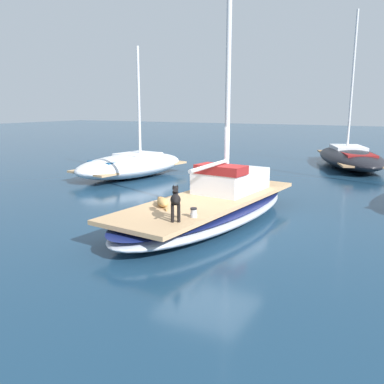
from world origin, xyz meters
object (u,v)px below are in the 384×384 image
deck_winch (194,213)px  sailboat_main (209,210)px  dog_tan (163,202)px  moored_boat_port_side (131,165)px  dog_black (176,200)px  moored_boat_far_astern (350,157)px

deck_winch → sailboat_main: bearing=105.0°
dog_tan → moored_boat_port_side: (-5.51, 6.27, -0.23)m
dog_black → deck_winch: dog_black is taller
dog_tan → deck_winch: (1.13, -0.54, -0.01)m
deck_winch → moored_boat_far_astern: size_ratio=0.03×
dog_tan → moored_boat_port_side: moored_boat_port_side is taller
dog_tan → sailboat_main: bearing=65.3°
sailboat_main → dog_black: bearing=-83.8°
sailboat_main → moored_boat_far_astern: size_ratio=0.93×
dog_black → moored_boat_port_side: bearing=131.8°
sailboat_main → dog_black: (0.24, -2.22, 0.75)m
deck_winch → moored_boat_far_astern: moored_boat_far_astern is taller
moored_boat_far_astern → moored_boat_port_side: 11.24m
dog_black → deck_winch: 0.53m
dog_tan → moored_boat_far_astern: size_ratio=0.09×
moored_boat_port_side → moored_boat_far_astern: bearing=43.6°
moored_boat_far_astern → moored_boat_port_side: size_ratio=1.31×
sailboat_main → dog_tan: bearing=-114.7°
dog_tan → dog_black: bearing=-45.0°
deck_winch → moored_boat_port_side: moored_boat_port_side is taller
sailboat_main → moored_boat_far_astern: (2.00, 12.67, 0.18)m
sailboat_main → moored_boat_port_side: (-6.13, 4.91, 0.20)m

